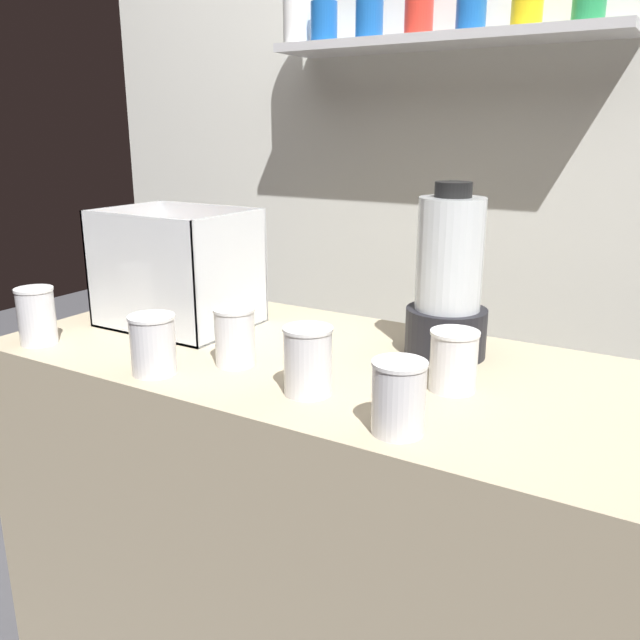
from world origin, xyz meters
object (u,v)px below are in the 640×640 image
at_px(carrot_display_bin, 179,289).
at_px(juice_cup_carrot_far_left, 37,320).
at_px(blender_pitcher, 448,286).
at_px(juice_cup_pomegranate_left, 153,349).
at_px(juice_cup_carrot_rightmost, 453,363).
at_px(juice_cup_orange_right, 308,365).
at_px(juice_cup_orange_middle, 235,340).
at_px(juice_cup_beet_far_right, 399,401).

xyz_separation_m(carrot_display_bin, juice_cup_carrot_far_left, (-0.16, -0.28, -0.03)).
xyz_separation_m(blender_pitcher, juice_cup_pomegranate_left, (-0.44, -0.39, -0.10)).
height_order(blender_pitcher, juice_cup_carrot_far_left, blender_pitcher).
height_order(carrot_display_bin, juice_cup_carrot_rightmost, carrot_display_bin).
relative_size(juice_cup_carrot_far_left, juice_cup_carrot_rightmost, 1.13).
bearing_deg(blender_pitcher, juice_cup_orange_right, -112.29).
height_order(juice_cup_orange_middle, juice_cup_orange_right, juice_cup_orange_right).
relative_size(juice_cup_pomegranate_left, juice_cup_carrot_rightmost, 1.04).
bearing_deg(carrot_display_bin, blender_pitcher, 10.17).
distance_m(juice_cup_pomegranate_left, juice_cup_beet_far_right, 0.51).
height_order(juice_cup_pomegranate_left, juice_cup_orange_middle, juice_cup_orange_middle).
bearing_deg(juice_cup_beet_far_right, blender_pitcher, 100.23).
bearing_deg(juice_cup_pomegranate_left, carrot_display_bin, 124.09).
distance_m(juice_cup_carrot_far_left, juice_cup_orange_right, 0.66).
distance_m(carrot_display_bin, juice_cup_orange_right, 0.54).
bearing_deg(juice_cup_carrot_far_left, carrot_display_bin, 59.59).
relative_size(juice_cup_orange_right, juice_cup_beet_far_right, 1.05).
distance_m(carrot_display_bin, juice_cup_pomegranate_left, 0.34).
xyz_separation_m(juice_cup_pomegranate_left, juice_cup_beet_far_right, (0.51, 0.00, 0.00)).
height_order(blender_pitcher, juice_cup_orange_middle, blender_pitcher).
xyz_separation_m(carrot_display_bin, juice_cup_pomegranate_left, (0.19, -0.28, -0.04)).
height_order(juice_cup_carrot_far_left, juice_cup_carrot_rightmost, juice_cup_carrot_far_left).
relative_size(juice_cup_beet_far_right, juice_cup_carrot_rightmost, 1.05).
relative_size(carrot_display_bin, juice_cup_carrot_rightmost, 3.04).
relative_size(juice_cup_orange_middle, juice_cup_beet_far_right, 1.00).
bearing_deg(juice_cup_carrot_rightmost, blender_pitcher, 114.70).
distance_m(carrot_display_bin, blender_pitcher, 0.65).
height_order(juice_cup_beet_far_right, juice_cup_carrot_rightmost, juice_cup_beet_far_right).
bearing_deg(blender_pitcher, juice_cup_carrot_rightmost, -65.30).
relative_size(blender_pitcher, juice_cup_carrot_far_left, 2.84).
relative_size(carrot_display_bin, juice_cup_pomegranate_left, 2.92).
relative_size(carrot_display_bin, juice_cup_orange_right, 2.75).
relative_size(blender_pitcher, juice_cup_beet_far_right, 3.05).
distance_m(blender_pitcher, juice_cup_pomegranate_left, 0.60).
distance_m(carrot_display_bin, juice_cup_beet_far_right, 0.76).
bearing_deg(juice_cup_carrot_rightmost, juice_cup_orange_right, -145.27).
height_order(juice_cup_pomegranate_left, juice_cup_orange_right, juice_cup_orange_right).
relative_size(juice_cup_pomegranate_left, juice_cup_orange_middle, 0.99).
bearing_deg(juice_cup_orange_right, juice_cup_carrot_far_left, -174.53).
distance_m(juice_cup_carrot_far_left, juice_cup_orange_middle, 0.47).
bearing_deg(juice_cup_carrot_far_left, juice_cup_pomegranate_left, -0.70).
bearing_deg(juice_cup_beet_far_right, juice_cup_carrot_rightmost, 86.98).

